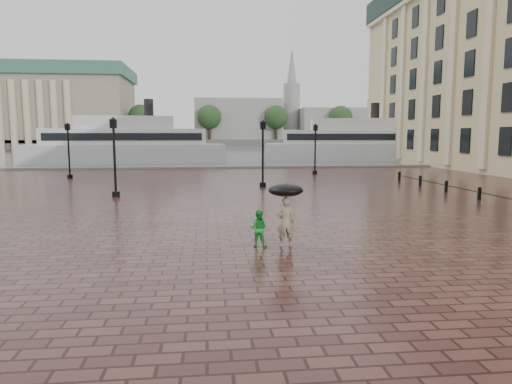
{
  "coord_description": "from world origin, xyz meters",
  "views": [
    {
      "loc": [
        -0.71,
        -16.71,
        3.52
      ],
      "look_at": [
        1.07,
        0.13,
        1.4
      ],
      "focal_mm": 32.0,
      "sensor_mm": 36.0,
      "label": 1
    }
  ],
  "objects_px": {
    "street_lamps": "(197,151)",
    "ferry_near": "(126,144)",
    "adult_pedestrian": "(285,222)",
    "child_pedestrian": "(258,228)",
    "ferry_far": "(353,143)"
  },
  "relations": [
    {
      "from": "street_lamps",
      "to": "ferry_far",
      "type": "bearing_deg",
      "value": 52.87
    },
    {
      "from": "adult_pedestrian",
      "to": "street_lamps",
      "type": "bearing_deg",
      "value": -79.99
    },
    {
      "from": "adult_pedestrian",
      "to": "child_pedestrian",
      "type": "bearing_deg",
      "value": -5.8
    },
    {
      "from": "ferry_far",
      "to": "ferry_near",
      "type": "bearing_deg",
      "value": -164.23
    },
    {
      "from": "ferry_near",
      "to": "ferry_far",
      "type": "distance_m",
      "value": 30.44
    },
    {
      "from": "adult_pedestrian",
      "to": "child_pedestrian",
      "type": "height_order",
      "value": "adult_pedestrian"
    },
    {
      "from": "street_lamps",
      "to": "ferry_near",
      "type": "bearing_deg",
      "value": 110.87
    },
    {
      "from": "ferry_near",
      "to": "street_lamps",
      "type": "bearing_deg",
      "value": -76.11
    },
    {
      "from": "adult_pedestrian",
      "to": "ferry_near",
      "type": "xyz_separation_m",
      "value": [
        -12.61,
        44.97,
        1.6
      ]
    },
    {
      "from": "street_lamps",
      "to": "ferry_near",
      "type": "distance_m",
      "value": 26.43
    },
    {
      "from": "street_lamps",
      "to": "adult_pedestrian",
      "type": "distance_m",
      "value": 20.58
    },
    {
      "from": "adult_pedestrian",
      "to": "child_pedestrian",
      "type": "xyz_separation_m",
      "value": [
        -0.85,
        0.1,
        -0.21
      ]
    },
    {
      "from": "street_lamps",
      "to": "adult_pedestrian",
      "type": "height_order",
      "value": "street_lamps"
    },
    {
      "from": "adult_pedestrian",
      "to": "ferry_far",
      "type": "relative_size",
      "value": 0.06
    },
    {
      "from": "street_lamps",
      "to": "adult_pedestrian",
      "type": "bearing_deg",
      "value": -81.04
    }
  ]
}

